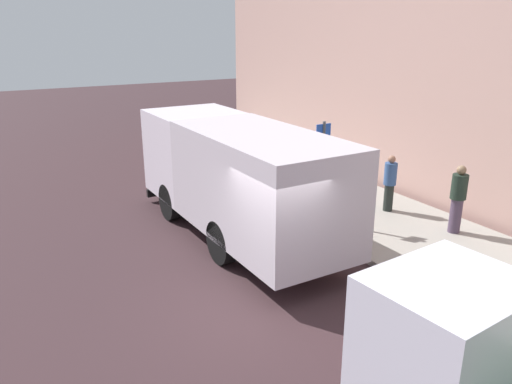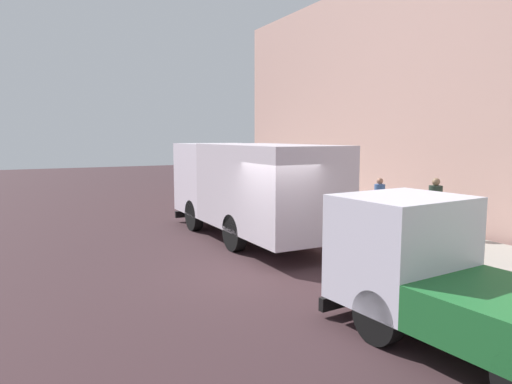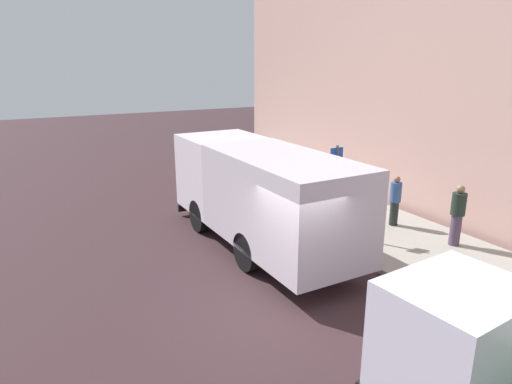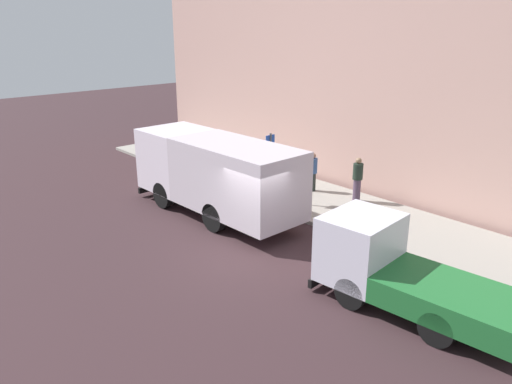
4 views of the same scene
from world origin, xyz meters
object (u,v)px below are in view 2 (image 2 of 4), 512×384
Objects in this scene: pedestrian_walking at (379,201)px; pedestrian_standing at (435,206)px; small_flatbed_truck at (464,284)px; traffic_cone_orange at (268,206)px; large_utility_truck at (249,185)px; street_sign_post at (320,181)px.

pedestrian_standing is at bearing -60.50° from pedestrian_walking.
traffic_cone_orange is (2.78, 11.23, -0.54)m from small_flatbed_truck.
traffic_cone_orange is (2.29, 3.03, -1.20)m from large_utility_truck.
street_sign_post reaches higher than small_flatbed_truck.
small_flatbed_truck reaches higher than traffic_cone_orange.
large_utility_truck reaches higher than small_flatbed_truck.
small_flatbed_truck is 8.37× the size of traffic_cone_orange.
pedestrian_standing is 2.70× the size of traffic_cone_orange.
small_flatbed_truck reaches higher than pedestrian_walking.
large_utility_truck is at bearing -127.06° from traffic_cone_orange.
large_utility_truck is 2.72× the size of street_sign_post.
pedestrian_walking reaches higher than traffic_cone_orange.
street_sign_post reaches higher than pedestrian_walking.
pedestrian_walking is 2.36m from street_sign_post.
small_flatbed_truck is 3.10× the size of pedestrian_standing.
small_flatbed_truck is 2.00× the size of street_sign_post.
traffic_cone_orange is 0.24× the size of street_sign_post.
street_sign_post is (2.75, 7.65, 0.74)m from small_flatbed_truck.
small_flatbed_truck is 8.91m from pedestrian_walking.
large_utility_truck is 4.21× the size of pedestrian_standing.
pedestrian_standing is at bearing -66.59° from traffic_cone_orange.
small_flatbed_truck is at bearing -94.58° from large_utility_truck.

